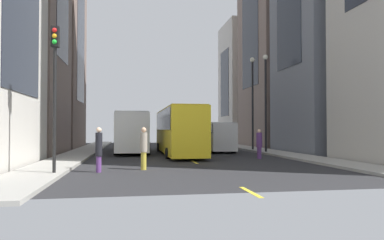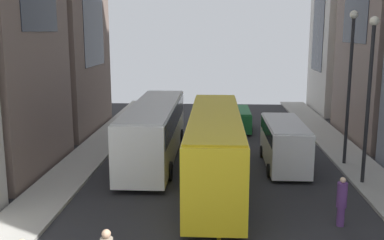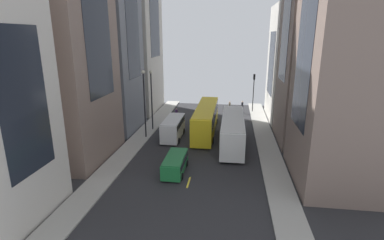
{
  "view_description": "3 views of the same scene",
  "coord_description": "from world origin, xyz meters",
  "px_view_note": "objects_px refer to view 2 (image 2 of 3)",
  "views": [
    {
      "loc": [
        -3.77,
        -32.1,
        2.04
      ],
      "look_at": [
        1.77,
        1.0,
        2.86
      ],
      "focal_mm": 33.64,
      "sensor_mm": 36.0,
      "label": 1
    },
    {
      "loc": [
        -0.18,
        -25.7,
        7.56
      ],
      "look_at": [
        -1.49,
        -0.79,
        2.61
      ],
      "focal_mm": 42.35,
      "sensor_mm": 36.0,
      "label": 2
    },
    {
      "loc": [
        -3.54,
        33.74,
        12.53
      ],
      "look_at": [
        1.06,
        0.7,
        2.96
      ],
      "focal_mm": 27.43,
      "sensor_mm": 36.0,
      "label": 3
    }
  ],
  "objects_px": {
    "city_bus_white": "(154,126)",
    "streetcar_yellow": "(215,142)",
    "car_green_0": "(238,118)",
    "pedestrian_waiting_curb": "(342,201)",
    "delivery_van_white": "(284,141)"
  },
  "relations": [
    {
      "from": "city_bus_white",
      "to": "streetcar_yellow",
      "type": "height_order",
      "value": "streetcar_yellow"
    },
    {
      "from": "car_green_0",
      "to": "pedestrian_waiting_curb",
      "type": "height_order",
      "value": "pedestrian_waiting_curb"
    },
    {
      "from": "city_bus_white",
      "to": "car_green_0",
      "type": "height_order",
      "value": "city_bus_white"
    },
    {
      "from": "streetcar_yellow",
      "to": "pedestrian_waiting_curb",
      "type": "bearing_deg",
      "value": -44.49
    },
    {
      "from": "delivery_van_white",
      "to": "car_green_0",
      "type": "xyz_separation_m",
      "value": [
        -2.11,
        9.53,
        -0.56
      ]
    },
    {
      "from": "city_bus_white",
      "to": "car_green_0",
      "type": "bearing_deg",
      "value": 57.55
    },
    {
      "from": "city_bus_white",
      "to": "car_green_0",
      "type": "distance_m",
      "value": 10.01
    },
    {
      "from": "city_bus_white",
      "to": "pedestrian_waiting_curb",
      "type": "bearing_deg",
      "value": -46.33
    },
    {
      "from": "delivery_van_white",
      "to": "pedestrian_waiting_curb",
      "type": "relative_size",
      "value": 3.07
    },
    {
      "from": "delivery_van_white",
      "to": "pedestrian_waiting_curb",
      "type": "bearing_deg",
      "value": -82.08
    },
    {
      "from": "city_bus_white",
      "to": "pedestrian_waiting_curb",
      "type": "distance_m",
      "value": 12.4
    },
    {
      "from": "delivery_van_white",
      "to": "city_bus_white",
      "type": "bearing_deg",
      "value": 171.36
    },
    {
      "from": "streetcar_yellow",
      "to": "car_green_0",
      "type": "relative_size",
      "value": 2.82
    },
    {
      "from": "delivery_van_white",
      "to": "car_green_0",
      "type": "relative_size",
      "value": 1.31
    },
    {
      "from": "streetcar_yellow",
      "to": "delivery_van_white",
      "type": "xyz_separation_m",
      "value": [
        3.88,
        2.94,
        -0.61
      ]
    }
  ]
}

